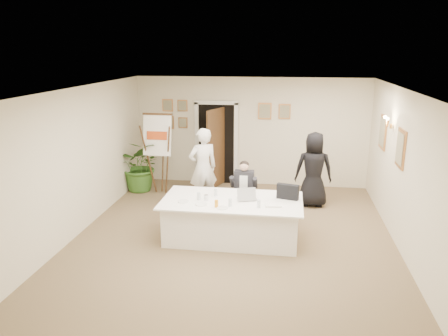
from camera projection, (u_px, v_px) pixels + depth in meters
name	position (u px, v px, depth m)	size (l,w,h in m)	color
floor	(234.00, 237.00, 8.36)	(7.00, 7.00, 0.00)	brown
ceiling	(234.00, 89.00, 7.62)	(6.00, 7.00, 0.02)	white
wall_back	(251.00, 132.00, 11.33)	(6.00, 0.10, 2.80)	#EAE5C5
wall_front	(193.00, 251.00, 4.65)	(6.00, 0.10, 2.80)	#EAE5C5
wall_left	(80.00, 161.00, 8.42)	(0.10, 7.00, 2.80)	#EAE5C5
wall_right	(405.00, 173.00, 7.57)	(0.10, 7.00, 2.80)	#EAE5C5
doorway	(216.00, 146.00, 11.38)	(1.14, 0.86, 2.20)	black
pictures_back_wall	(220.00, 114.00, 11.30)	(3.40, 0.06, 0.80)	#B9783F
pictures_right_wall	(391.00, 140.00, 8.62)	(0.06, 2.20, 0.80)	#B9783F
wall_sconce	(389.00, 122.00, 8.54)	(0.20, 0.30, 0.24)	#DD9647
conference_table	(232.00, 219.00, 8.20)	(2.60, 1.39, 0.78)	white
seated_man	(244.00, 190.00, 9.08)	(0.55, 0.59, 1.28)	black
flip_chart	(160.00, 158.00, 10.64)	(0.69, 0.44, 1.97)	#3D2A13
standing_man	(203.00, 168.00, 9.78)	(0.66, 0.43, 1.81)	white
standing_woman	(314.00, 170.00, 9.82)	(0.84, 0.55, 1.71)	black
potted_palm	(141.00, 165.00, 10.95)	(1.18, 1.02, 1.31)	#326020
laptop	(247.00, 192.00, 8.11)	(0.35, 0.36, 0.28)	#B7BABC
laptop_bag	(288.00, 192.00, 8.11)	(0.41, 0.11, 0.28)	black
paper_stack	(273.00, 205.00, 7.79)	(0.29, 0.20, 0.03)	white
plate_left	(183.00, 201.00, 8.00)	(0.21, 0.21, 0.01)	white
plate_mid	(201.00, 204.00, 7.86)	(0.23, 0.23, 0.01)	white
plate_near	(222.00, 208.00, 7.67)	(0.20, 0.20, 0.01)	white
glass_a	(199.00, 196.00, 8.09)	(0.07, 0.07, 0.14)	silver
glass_b	(230.00, 203.00, 7.75)	(0.06, 0.06, 0.14)	silver
glass_c	(259.00, 204.00, 7.69)	(0.06, 0.06, 0.14)	silver
glass_d	(216.00, 193.00, 8.29)	(0.06, 0.06, 0.14)	silver
oj_glass	(216.00, 204.00, 7.71)	(0.07, 0.07, 0.13)	orange
steel_jug	(206.00, 198.00, 8.05)	(0.09, 0.09, 0.11)	silver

